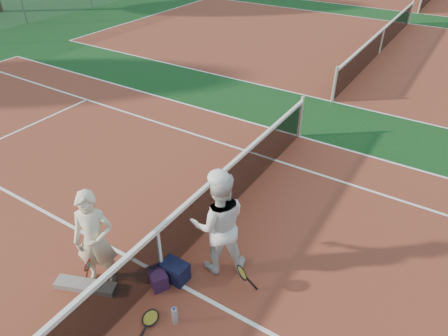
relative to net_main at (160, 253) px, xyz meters
The scene contains 14 objects.
ground 0.51m from the net_main, ahead, with size 130.00×130.00×0.00m, color #0E3614.
court_main 0.51m from the net_main, ahead, with size 23.77×10.97×0.01m, color maroon.
court_far_a 13.51m from the net_main, 90.00° to the left, with size 23.77×10.97×0.01m, color maroon.
net_main is the anchor object (origin of this frame).
net_far_a 13.50m from the net_main, 90.00° to the left, with size 0.10×10.98×1.02m, color black, non-canonical shape.
player_a 1.00m from the net_main, 143.17° to the right, with size 0.63×0.41×1.73m, color beige.
player_b 1.04m from the net_main, 46.50° to the left, with size 0.89×0.70×1.84m, color silver.
racket_red 1.11m from the net_main, 139.32° to the right, with size 0.23×0.27×0.57m, color maroon, non-canonical shape.
racket_black_held 1.33m from the net_main, 19.11° to the left, with size 0.34×0.27×0.52m, color black, non-canonical shape.
racket_spare 0.96m from the net_main, 62.17° to the right, with size 0.60×0.27×0.07m, color black, non-canonical shape.
sports_bag_navy 0.41m from the net_main, 18.63° to the left, with size 0.42×0.29×0.33m, color black.
sports_bag_purple 0.41m from the net_main, 70.00° to the right, with size 0.35×0.24×0.28m, color #29102D.
net_cover_canvas 1.28m from the net_main, 135.73° to the right, with size 0.98×0.23×0.10m, color slate.
water_bottle 0.98m from the net_main, 38.71° to the right, with size 0.09×0.09×0.30m, color silver.
Camera 1 is at (3.21, -3.20, 5.08)m, focal length 32.00 mm.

